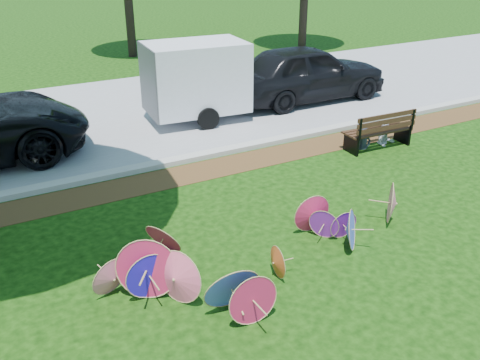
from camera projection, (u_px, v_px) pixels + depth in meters
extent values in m
plane|color=black|center=(276.00, 291.00, 7.96)|extent=(90.00, 90.00, 0.00)
cube|color=#472D16|center=(164.00, 179.00, 11.53)|extent=(90.00, 1.00, 0.01)
cube|color=#B7B5AD|center=(152.00, 166.00, 12.06)|extent=(90.00, 0.30, 0.12)
cube|color=gray|center=(101.00, 117.00, 15.37)|extent=(90.00, 8.00, 0.01)
cone|color=#CF5320|center=(276.00, 262.00, 8.18)|extent=(0.14, 0.53, 0.53)
cone|color=#F75A7C|center=(176.00, 279.00, 7.57)|extent=(0.57, 0.81, 0.81)
cone|color=#C4204C|center=(148.00, 267.00, 7.73)|extent=(0.93, 0.71, 0.94)
cone|color=purple|center=(342.00, 224.00, 9.25)|extent=(0.54, 0.19, 0.54)
cone|color=#556AF6|center=(230.00, 285.00, 7.40)|extent=(0.86, 0.48, 0.82)
cone|color=#C4204C|center=(313.00, 215.00, 9.35)|extent=(0.73, 0.19, 0.73)
cone|color=#C4204C|center=(165.00, 236.00, 8.75)|extent=(0.70, 0.81, 0.65)
cone|color=#F06D86|center=(393.00, 203.00, 9.71)|extent=(0.61, 0.66, 0.76)
cone|color=#2915CC|center=(148.00, 274.00, 7.72)|extent=(0.73, 0.14, 0.73)
cone|color=#C4204C|center=(251.00, 299.00, 7.21)|extent=(0.74, 0.18, 0.74)
cone|color=#556AF6|center=(349.00, 229.00, 8.93)|extent=(0.66, 0.64, 0.71)
cone|color=purple|center=(325.00, 223.00, 9.26)|extent=(0.42, 0.52, 0.55)
cone|color=#F06D86|center=(112.00, 277.00, 7.74)|extent=(0.67, 0.42, 0.64)
imported|color=black|center=(307.00, 73.00, 16.58)|extent=(5.16, 2.15, 1.75)
cube|color=white|center=(196.00, 77.00, 14.64)|extent=(2.81, 1.93, 2.47)
imported|color=#313743|center=(365.00, 128.00, 12.92)|extent=(0.42, 0.29, 1.10)
imported|color=silver|center=(387.00, 124.00, 13.24)|extent=(0.60, 0.52, 1.03)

